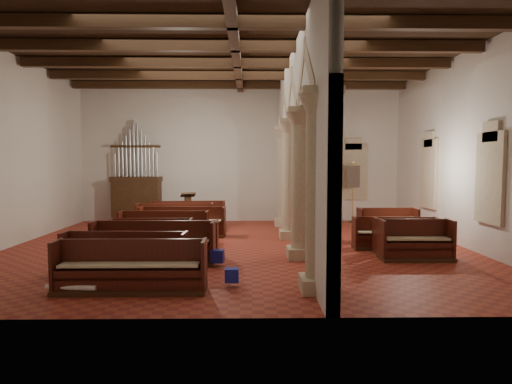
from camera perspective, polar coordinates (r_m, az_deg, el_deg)
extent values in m
plane|color=#993421|center=(13.29, -2.56, -7.39)|extent=(14.00, 14.00, 0.00)
plane|color=black|center=(13.46, -2.65, 18.51)|extent=(14.00, 14.00, 0.00)
cube|color=silver|center=(19.04, -2.06, 5.13)|extent=(14.00, 0.02, 6.00)
cube|color=silver|center=(7.05, -4.08, 7.04)|extent=(14.00, 0.02, 6.00)
cube|color=silver|center=(14.98, -30.56, 4.88)|extent=(0.02, 12.00, 6.00)
cube|color=silver|center=(14.61, 26.12, 5.06)|extent=(0.02, 12.00, 6.00)
cube|color=beige|center=(8.99, 8.37, -12.02)|extent=(0.75, 0.75, 0.30)
cylinder|color=beige|center=(8.67, 8.49, -0.51)|extent=(0.56, 0.56, 3.30)
cube|color=beige|center=(11.87, 6.02, -8.05)|extent=(0.75, 0.75, 0.30)
cylinder|color=beige|center=(11.63, 6.09, 0.65)|extent=(0.56, 0.56, 3.30)
cube|color=beige|center=(14.80, 4.62, -5.64)|extent=(0.75, 0.75, 0.30)
cylinder|color=beige|center=(14.61, 4.66, 1.34)|extent=(0.56, 0.56, 3.30)
cube|color=beige|center=(17.76, 3.69, -4.02)|extent=(0.75, 0.75, 0.30)
cylinder|color=beige|center=(17.60, 3.72, 1.79)|extent=(0.56, 0.56, 3.30)
cube|color=silver|center=(13.32, 5.38, 14.40)|extent=(0.25, 11.90, 1.93)
cube|color=#34755D|center=(13.29, 28.87, 1.67)|extent=(0.03, 1.00, 2.20)
cube|color=#34755D|center=(16.87, 22.13, 2.26)|extent=(0.03, 1.00, 2.20)
cube|color=#34755D|center=(19.56, 12.77, 2.66)|extent=(1.00, 0.03, 2.20)
cube|color=#3E2813|center=(19.24, -15.60, -1.29)|extent=(2.00, 0.80, 1.80)
cube|color=#3E2813|center=(19.18, -15.66, 1.68)|extent=(2.10, 0.85, 0.20)
cube|color=#331A10|center=(17.78, -9.04, -4.35)|extent=(0.63, 0.63, 0.11)
cube|color=#331A10|center=(17.71, -9.06, -2.53)|extent=(0.31, 0.31, 1.25)
cube|color=#331A10|center=(17.56, -9.12, -0.36)|extent=(0.67, 0.59, 0.22)
cube|color=maroon|center=(19.26, 8.42, -0.44)|extent=(1.60, 0.06, 2.10)
cylinder|color=gold|center=(19.19, 8.46, 2.84)|extent=(1.80, 0.04, 0.04)
cone|color=#3E2813|center=(19.10, 12.72, -3.79)|extent=(0.40, 0.40, 0.13)
cylinder|color=gold|center=(18.98, 12.78, 0.02)|extent=(0.04, 0.04, 2.68)
cylinder|color=gold|center=(18.93, 12.84, 3.73)|extent=(0.18, 0.77, 0.03)
cube|color=navy|center=(18.92, 12.83, 2.04)|extent=(0.61, 0.14, 0.95)
cube|color=navy|center=(9.19, -3.25, -11.01)|extent=(0.29, 0.24, 0.29)
cube|color=#163399|center=(10.94, -5.17, -8.50)|extent=(0.35, 0.30, 0.32)
cube|color=#151695|center=(12.78, -8.34, -6.81)|extent=(0.28, 0.23, 0.27)
cylinder|color=silver|center=(9.36, -23.48, -11.61)|extent=(1.04, 0.22, 0.10)
cylinder|color=white|center=(10.36, -16.90, -9.94)|extent=(1.01, 0.43, 0.10)
cube|color=#3E2813|center=(9.23, -16.33, -12.36)|extent=(3.04, 0.70, 0.10)
cube|color=#49140F|center=(9.11, -16.45, -10.78)|extent=(2.89, 0.40, 0.45)
cube|color=#49140F|center=(9.27, -16.09, -8.92)|extent=(2.89, 0.07, 0.95)
cube|color=#49140F|center=(9.62, -25.01, -8.68)|extent=(0.07, 0.60, 0.95)
cube|color=#49140F|center=(8.84, -6.93, -9.42)|extent=(0.07, 0.60, 0.95)
cube|color=beige|center=(9.05, -16.48, -9.24)|extent=(2.77, 0.36, 0.05)
cube|color=#3E2813|center=(10.58, -17.08, -10.27)|extent=(2.91, 0.81, 0.10)
cube|color=#481A0F|center=(10.48, -17.19, -8.94)|extent=(2.75, 0.51, 0.43)
cube|color=#481A0F|center=(10.64, -16.88, -7.43)|extent=(2.73, 0.20, 0.91)
cube|color=#481A0F|center=(10.96, -24.24, -7.27)|extent=(0.09, 0.58, 0.91)
cube|color=#481A0F|center=(10.19, -9.43, -7.81)|extent=(0.09, 0.58, 0.91)
cube|color=beige|center=(10.43, -17.21, -7.66)|extent=(2.63, 0.47, 0.05)
cube|color=#3E2813|center=(11.48, -13.47, -9.06)|extent=(3.16, 0.82, 0.11)
cube|color=#4D1A10|center=(11.37, -13.55, -7.69)|extent=(3.00, 0.50, 0.47)
cube|color=#4D1A10|center=(11.55, -13.31, -6.18)|extent=(2.99, 0.16, 1.00)
cube|color=#4D1A10|center=(11.82, -20.81, -6.10)|extent=(0.09, 0.63, 1.00)
cube|color=#4D1A10|center=(11.16, -5.74, -6.45)|extent=(0.09, 0.63, 1.00)
cube|color=beige|center=(11.32, -13.57, -6.39)|extent=(2.88, 0.46, 0.05)
cube|color=#3E2813|center=(12.29, -12.31, -8.20)|extent=(3.07, 0.67, 0.09)
cube|color=#551B12|center=(12.19, -12.37, -7.05)|extent=(2.92, 0.39, 0.43)
cube|color=#551B12|center=(12.36, -12.19, -5.78)|extent=(2.92, 0.07, 0.90)
cube|color=#551B12|center=(12.59, -19.05, -5.73)|extent=(0.07, 0.57, 0.90)
cube|color=#551B12|center=(12.01, -5.26, -6.00)|extent=(0.07, 0.57, 0.90)
cube|color=beige|center=(12.15, -12.39, -5.96)|extent=(2.80, 0.35, 0.05)
cube|color=#3E2813|center=(13.17, -13.83, -7.41)|extent=(2.45, 0.68, 0.09)
cube|color=#551412|center=(13.08, -13.89, -6.38)|extent=(2.30, 0.40, 0.41)
cube|color=#551412|center=(13.24, -13.71, -5.25)|extent=(2.29, 0.11, 0.86)
cube|color=#551412|center=(13.42, -18.81, -5.23)|extent=(0.07, 0.55, 0.86)
cube|color=#551412|center=(12.89, -8.68, -5.44)|extent=(0.07, 0.55, 0.86)
cube|color=beige|center=(13.04, -13.91, -5.40)|extent=(2.21, 0.37, 0.05)
cube|color=#3E2813|center=(14.35, -12.18, -6.43)|extent=(2.90, 0.75, 0.10)
cube|color=#4E1A10|center=(14.26, -12.23, -5.40)|extent=(2.75, 0.45, 0.44)
cube|color=#4E1A10|center=(14.44, -12.07, -4.30)|extent=(2.74, 0.13, 0.93)
cube|color=#4E1A10|center=(14.63, -17.63, -4.29)|extent=(0.08, 0.59, 0.93)
cube|color=#4E1A10|center=(14.08, -6.54, -4.44)|extent=(0.08, 0.59, 0.93)
cube|color=beige|center=(14.22, -12.25, -4.43)|extent=(2.64, 0.41, 0.05)
cube|color=#3E2813|center=(15.39, -9.77, -5.69)|extent=(3.04, 0.85, 0.10)
cube|color=#561812|center=(15.29, -9.81, -4.71)|extent=(2.88, 0.54, 0.45)
cube|color=#561812|center=(15.48, -9.69, -3.66)|extent=(2.86, 0.21, 0.95)
cube|color=#561812|center=(15.62, -15.13, -3.68)|extent=(0.10, 0.60, 0.95)
cube|color=#561812|center=(15.17, -4.28, -3.78)|extent=(0.10, 0.60, 0.95)
cube|color=beige|center=(15.26, -9.82, -3.78)|extent=(2.76, 0.50, 0.05)
cube|color=#3E2813|center=(16.28, -10.74, -5.16)|extent=(2.87, 0.86, 0.10)
cube|color=#4B1A10|center=(16.19, -10.79, -4.19)|extent=(2.70, 0.55, 0.47)
cube|color=#4B1A10|center=(16.39, -10.66, -3.18)|extent=(2.68, 0.20, 0.99)
cube|color=#4B1A10|center=(16.52, -15.49, -3.20)|extent=(0.10, 0.63, 0.99)
cube|color=#4B1A10|center=(16.05, -5.88, -3.28)|extent=(0.10, 0.63, 0.99)
cube|color=beige|center=(16.16, -10.80, -3.28)|extent=(2.59, 0.50, 0.05)
cube|color=#3E2813|center=(17.39, -9.02, -4.56)|extent=(2.99, 0.90, 0.10)
cube|color=#4F2110|center=(17.30, -9.05, -3.67)|extent=(2.82, 0.59, 0.46)
cube|color=#4F2110|center=(17.50, -8.95, -2.75)|extent=(2.79, 0.25, 0.97)
cube|color=#4F2110|center=(17.60, -13.67, -2.77)|extent=(0.11, 0.61, 0.97)
cube|color=#4F2110|center=(17.19, -4.28, -2.83)|extent=(0.11, 0.61, 0.97)
cube|color=beige|center=(17.27, -9.06, -2.84)|extent=(2.70, 0.54, 0.05)
cube|color=#3E2813|center=(12.37, 20.50, -8.26)|extent=(1.92, 0.75, 0.10)
cube|color=#581612|center=(12.27, 20.62, -7.00)|extent=(1.76, 0.44, 0.47)
cube|color=#581612|center=(12.44, 20.24, -5.63)|extent=(1.76, 0.10, 0.99)
cube|color=#581612|center=(11.99, 16.42, -5.91)|extent=(0.08, 0.62, 0.99)
cube|color=#581612|center=(12.65, 24.41, -5.59)|extent=(0.08, 0.62, 0.99)
cube|color=beige|center=(12.22, 20.65, -5.81)|extent=(1.69, 0.40, 0.05)
cube|color=#3E2813|center=(13.17, 19.40, -7.51)|extent=(1.87, 0.75, 0.10)
cube|color=#461F0F|center=(13.08, 19.50, -6.38)|extent=(1.71, 0.45, 0.44)
cube|color=#461F0F|center=(13.24, 19.19, -5.17)|extent=(1.70, 0.12, 0.94)
cube|color=#461F0F|center=(12.82, 15.67, -5.39)|extent=(0.09, 0.59, 0.94)
cube|color=#461F0F|center=(13.43, 23.00, -5.14)|extent=(0.09, 0.59, 0.94)
cube|color=beige|center=(13.03, 19.53, -5.32)|extent=(1.64, 0.41, 0.05)
cube|color=#3E2813|center=(13.59, 16.75, -7.11)|extent=(1.89, 0.68, 0.09)
cube|color=#49190F|center=(13.50, 16.83, -6.09)|extent=(1.74, 0.40, 0.41)
cube|color=#49190F|center=(13.66, 16.58, -4.99)|extent=(1.73, 0.10, 0.88)
cube|color=#49190F|center=(13.28, 13.02, -5.18)|extent=(0.08, 0.55, 0.88)
cube|color=#49190F|center=(13.83, 20.36, -4.97)|extent=(0.08, 0.55, 0.88)
cube|color=beige|center=(13.47, 16.85, -5.12)|extent=(1.67, 0.36, 0.05)
cube|color=#3E2813|center=(14.60, 17.11, -6.32)|extent=(1.89, 0.79, 0.11)
cube|color=#491C0F|center=(14.50, 17.20, -5.20)|extent=(1.73, 0.47, 0.49)
cube|color=#491C0F|center=(14.70, 16.92, -4.01)|extent=(1.73, 0.11, 1.03)
cube|color=#491C0F|center=(14.28, 13.67, -4.18)|extent=(0.09, 0.65, 1.03)
cube|color=#491C0F|center=(14.84, 20.45, -4.02)|extent=(0.09, 0.65, 1.03)
cube|color=beige|center=(14.46, 17.22, -4.14)|extent=(1.66, 0.42, 0.05)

